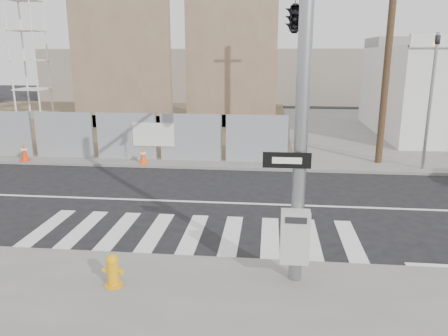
# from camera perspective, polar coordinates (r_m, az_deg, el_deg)

# --- Properties ---
(ground) EXTENTS (100.00, 100.00, 0.00)m
(ground) POSITION_cam_1_polar(r_m,az_deg,el_deg) (13.83, -2.26, -4.49)
(ground) COLOR black
(ground) RESTS_ON ground
(sidewalk_far) EXTENTS (50.00, 20.00, 0.12)m
(sidewalk_far) POSITION_cam_1_polar(r_m,az_deg,el_deg) (27.36, 1.95, 5.24)
(sidewalk_far) COLOR slate
(sidewalk_far) RESTS_ON ground
(signal_pole) EXTENTS (0.96, 5.87, 7.00)m
(signal_pole) POSITION_cam_1_polar(r_m,az_deg,el_deg) (10.90, 9.45, 15.77)
(signal_pole) COLOR gray
(signal_pole) RESTS_ON sidewalk_near
(far_signal_pole) EXTENTS (0.16, 0.20, 5.60)m
(far_signal_pole) POSITION_cam_1_polar(r_m,az_deg,el_deg) (18.58, 25.57, 10.01)
(far_signal_pole) COLOR gray
(far_signal_pole) RESTS_ON sidewalk_far
(concrete_wall_left) EXTENTS (6.00, 1.30, 8.00)m
(concrete_wall_left) POSITION_cam_1_polar(r_m,az_deg,el_deg) (27.51, -13.16, 11.88)
(concrete_wall_left) COLOR brown
(concrete_wall_left) RESTS_ON sidewalk_far
(concrete_wall_right) EXTENTS (5.50, 1.30, 8.00)m
(concrete_wall_right) POSITION_cam_1_polar(r_m,az_deg,el_deg) (27.14, 0.95, 12.21)
(concrete_wall_right) COLOR brown
(concrete_wall_right) RESTS_ON sidewalk_far
(utility_pole_right) EXTENTS (1.60, 0.28, 10.00)m
(utility_pole_right) POSITION_cam_1_polar(r_m,az_deg,el_deg) (19.00, 20.82, 15.77)
(utility_pole_right) COLOR #473421
(utility_pole_right) RESTS_ON sidewalk_far
(fire_hydrant) EXTENTS (0.46, 0.46, 0.67)m
(fire_hydrant) POSITION_cam_1_polar(r_m,az_deg,el_deg) (9.00, -14.34, -12.83)
(fire_hydrant) COLOR orange
(fire_hydrant) RESTS_ON sidewalk_near
(traffic_cone_c) EXTENTS (0.46, 0.46, 0.76)m
(traffic_cone_c) POSITION_cam_1_polar(r_m,az_deg,el_deg) (20.45, -24.66, 1.90)
(traffic_cone_c) COLOR #F1320C
(traffic_cone_c) RESTS_ON sidewalk_far
(traffic_cone_d) EXTENTS (0.38, 0.38, 0.69)m
(traffic_cone_d) POSITION_cam_1_polar(r_m,az_deg,el_deg) (18.37, -10.55, 1.58)
(traffic_cone_d) COLOR #FF4F0D
(traffic_cone_d) RESTS_ON sidewalk_far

